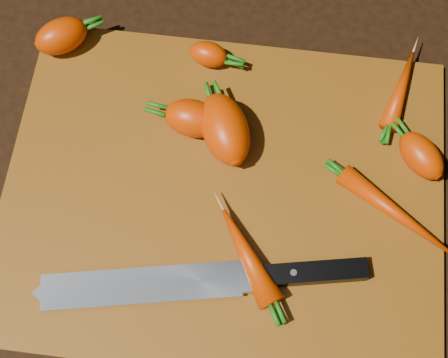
# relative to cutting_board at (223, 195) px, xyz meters

# --- Properties ---
(ground) EXTENTS (2.00, 2.00, 0.01)m
(ground) POSITION_rel_cutting_board_xyz_m (0.00, 0.00, -0.01)
(ground) COLOR black
(cutting_board) EXTENTS (0.50, 0.40, 0.01)m
(cutting_board) POSITION_rel_cutting_board_xyz_m (0.00, 0.00, 0.00)
(cutting_board) COLOR brown
(cutting_board) RESTS_ON ground
(carrot_0) EXTENTS (0.08, 0.07, 0.04)m
(carrot_0) POSITION_rel_cutting_board_xyz_m (-0.22, 0.17, 0.03)
(carrot_0) COLOR #DF3800
(carrot_0) RESTS_ON cutting_board
(carrot_1) EXTENTS (0.07, 0.05, 0.04)m
(carrot_1) POSITION_rel_cutting_board_xyz_m (-0.05, 0.08, 0.03)
(carrot_1) COLOR #DF3800
(carrot_1) RESTS_ON cutting_board
(carrot_2) EXTENTS (0.08, 0.10, 0.05)m
(carrot_2) POSITION_rel_cutting_board_xyz_m (-0.01, 0.07, 0.03)
(carrot_2) COLOR #DF3800
(carrot_2) RESTS_ON cutting_board
(carrot_3) EXTENTS (0.05, 0.04, 0.03)m
(carrot_3) POSITION_rel_cutting_board_xyz_m (-0.04, 0.17, 0.02)
(carrot_3) COLOR #DF3800
(carrot_3) RESTS_ON cutting_board
(carrot_4) EXTENTS (0.07, 0.07, 0.04)m
(carrot_4) POSITION_rel_cutting_board_xyz_m (0.22, 0.07, 0.02)
(carrot_4) COLOR #DF3800
(carrot_4) RESTS_ON cutting_board
(carrot_5) EXTENTS (0.05, 0.11, 0.02)m
(carrot_5) POSITION_rel_cutting_board_xyz_m (0.20, 0.15, 0.02)
(carrot_5) COLOR #DF3800
(carrot_5) RESTS_ON cutting_board
(carrot_6) EXTENTS (0.13, 0.10, 0.03)m
(carrot_6) POSITION_rel_cutting_board_xyz_m (0.19, -0.00, 0.02)
(carrot_6) COLOR #DF3800
(carrot_6) RESTS_ON cutting_board
(carrot_7) EXTENTS (0.09, 0.11, 0.03)m
(carrot_7) POSITION_rel_cutting_board_xyz_m (0.04, -0.07, 0.02)
(carrot_7) COLOR #DF3800
(carrot_7) RESTS_ON cutting_board
(knife) EXTENTS (0.35, 0.10, 0.02)m
(knife) POSITION_rel_cutting_board_xyz_m (-0.05, -0.11, 0.01)
(knife) COLOR gray
(knife) RESTS_ON cutting_board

